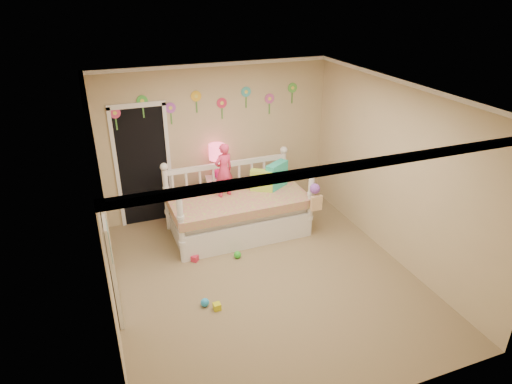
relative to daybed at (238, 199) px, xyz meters
name	(u,v)px	position (x,y,z in m)	size (l,w,h in m)	color
floor	(265,278)	(-0.07, -1.34, -0.60)	(4.00, 4.50, 0.01)	#7F684C
ceiling	(266,93)	(-0.07, -1.34, 2.00)	(4.00, 4.50, 0.01)	white
back_wall	(216,141)	(-0.07, 0.91, 0.70)	(4.00, 0.01, 2.60)	tan
left_wall	(102,222)	(-2.07, -1.34, 0.70)	(0.01, 4.50, 2.60)	tan
right_wall	(396,173)	(1.93, -1.34, 0.70)	(0.01, 4.50, 2.60)	tan
crown_molding	(266,95)	(-0.07, -1.34, 1.97)	(4.00, 4.50, 0.06)	white
daybed	(238,199)	(0.00, 0.00, 0.00)	(2.20, 1.18, 1.19)	white
pillow_turquoise	(277,175)	(0.70, 0.06, 0.28)	(0.43, 0.15, 0.43)	#25BB95
pillow_lime	(262,181)	(0.43, 0.04, 0.24)	(0.37, 0.14, 0.35)	#B1DE43
child	(224,170)	(-0.19, 0.07, 0.50)	(0.32, 0.21, 0.87)	#E43360
nightstand	(219,196)	(-0.11, 0.72, -0.25)	(0.41, 0.32, 0.69)	white
table_lamp	(217,156)	(-0.11, 0.72, 0.50)	(0.28, 0.28, 0.61)	#F82189
closet_doorway	(143,165)	(-1.32, 0.89, 0.44)	(0.90, 0.04, 2.07)	black
flower_decals	(209,104)	(-0.16, 0.89, 1.34)	(3.40, 0.02, 0.50)	#B2668C
mirror_closet	(107,228)	(-2.03, -1.04, 0.45)	(0.07, 1.30, 2.10)	white
wall_picture	(107,242)	(-2.04, -2.24, 0.95)	(0.05, 0.34, 0.42)	white
hanging_bag	(315,198)	(1.05, -0.64, 0.13)	(0.20, 0.16, 0.36)	beige
toy_scatter	(220,274)	(-0.64, -1.11, -0.54)	(0.80, 1.30, 0.11)	#996666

